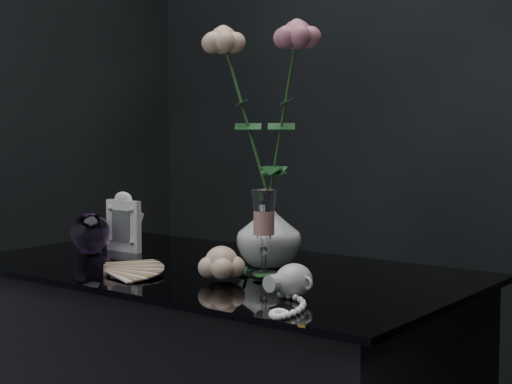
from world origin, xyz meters
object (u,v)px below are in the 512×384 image
Objects in this scene: picture_frame at (124,222)px; loose_rose at (221,263)px; paperweight at (90,233)px; pearl_jar at (294,279)px; wine_glass at (264,232)px; vase at (269,233)px.

loose_rose is at bearing -19.05° from picture_frame.
paperweight is 0.43× the size of pearl_jar.
loose_rose is at bearing 176.48° from pearl_jar.
loose_rose is (0.41, -0.13, -0.04)m from picture_frame.
loose_rose is at bearing -105.97° from wine_glass.
wine_glass is 0.79× the size of pearl_jar.
loose_rose is (-0.03, -0.10, -0.05)m from wine_glass.
vase is at bearing 120.78° from wine_glass.
picture_frame is at bearing 137.24° from loose_rose.
wine_glass is 1.85× the size of paperweight.
paperweight is at bearing -177.88° from wine_glass.
paperweight reaches higher than loose_rose.
picture_frame is 0.66× the size of pearl_jar.
wine_glass reaches higher than pearl_jar.
paperweight is 0.46× the size of loose_rose.
pearl_jar is at bearing -45.48° from vase.
loose_rose is (0.46, -0.08, -0.01)m from paperweight.
vase is 0.30m from pearl_jar.
pearl_jar is (0.59, -0.16, -0.04)m from picture_frame.
pearl_jar is (0.19, -0.03, -0.00)m from loose_rose.
vase is 0.39m from picture_frame.
paperweight is (-0.44, -0.10, -0.02)m from vase.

